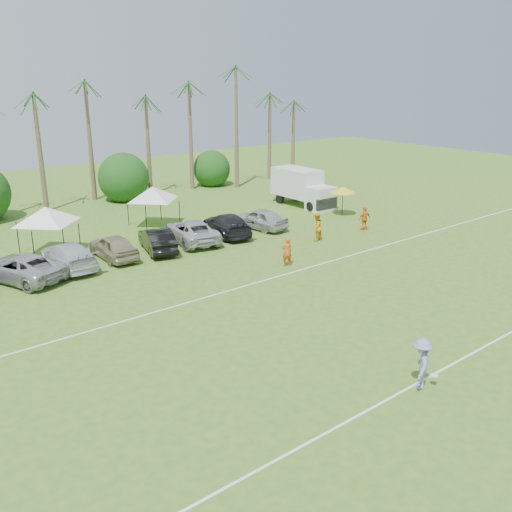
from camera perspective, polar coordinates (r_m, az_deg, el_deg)
ground at (r=21.73m, az=20.15°, el=-14.02°), size 120.00×120.00×0.00m
field_lines at (r=26.00m, az=4.94°, el=-7.34°), size 80.00×12.10×0.01m
palm_tree_5 at (r=49.64m, az=-20.26°, el=13.83°), size 2.40×2.40×9.90m
palm_tree_6 at (r=51.07m, az=-16.01°, el=15.30°), size 2.40×2.40×10.90m
palm_tree_7 at (r=52.77m, az=-11.96°, el=16.59°), size 2.40×2.40×11.90m
palm_tree_8 at (r=55.38m, az=-7.06°, el=14.21°), size 2.40×2.40×8.90m
palm_tree_9 at (r=58.14m, az=-2.78°, el=15.36°), size 2.40×2.40×9.90m
palm_tree_10 at (r=61.21m, az=1.14°, el=16.32°), size 2.40×2.40×10.90m
palm_tree_11 at (r=63.84m, az=4.02°, el=17.12°), size 2.40×2.40×11.90m
bush_tree_2 at (r=53.59m, az=-13.79°, el=7.57°), size 4.00×4.00×4.00m
bush_tree_3 at (r=58.49m, az=-4.86°, el=8.88°), size 4.00×4.00×4.00m
sideline_player_a at (r=33.84m, az=3.10°, el=0.43°), size 0.75×0.61×1.76m
sideline_player_b at (r=39.01m, az=6.06°, el=2.90°), size 1.05×0.88×1.94m
sideline_player_c at (r=42.14m, az=10.80°, el=3.70°), size 1.08×0.56×1.76m
box_truck at (r=49.14m, az=4.70°, el=6.93°), size 2.41×6.02×3.09m
canopy_tent_left at (r=37.74m, az=-20.35°, el=4.63°), size 4.43×4.43×3.59m
canopy_tent_right at (r=42.79m, az=-10.34°, el=6.83°), size 4.30×4.30×3.48m
market_umbrella at (r=45.97m, az=8.70°, el=6.57°), size 2.10×2.10×2.34m
frisbee_player at (r=21.95m, az=16.19°, el=-10.31°), size 1.45×1.32×1.95m
parked_car_2 at (r=34.05m, az=-22.51°, el=-1.08°), size 4.34×6.00×1.52m
parked_car_3 at (r=35.27m, az=-18.30°, el=0.04°), size 2.18×5.25×1.52m
parked_car_4 at (r=36.26m, az=-14.08°, el=0.91°), size 1.95×4.51×1.52m
parked_car_5 at (r=37.17m, az=-9.85°, el=1.62°), size 2.82×4.87×1.52m
parked_car_6 at (r=38.85m, az=-6.43°, el=2.50°), size 3.69×5.89×1.52m
parked_car_7 at (r=40.33m, az=-2.92°, el=3.17°), size 3.30×5.58×1.52m
parked_car_8 at (r=41.87m, az=0.41°, el=3.76°), size 2.36×4.65×1.52m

